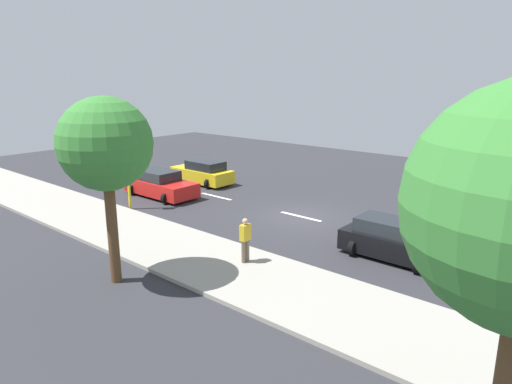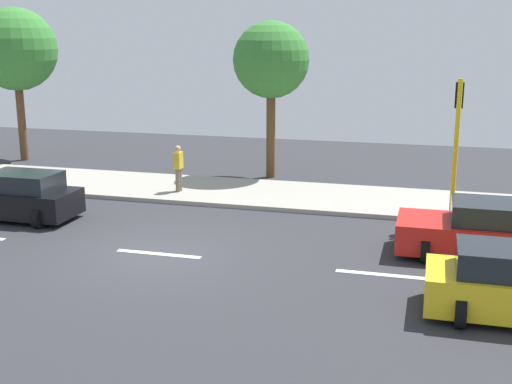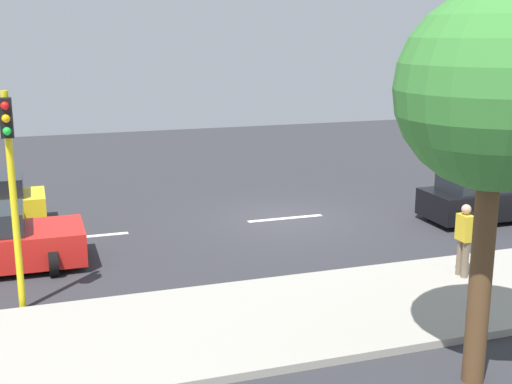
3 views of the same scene
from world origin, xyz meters
name	(u,v)px [view 3 (image 3 of 3)]	position (x,y,z in m)	size (l,w,h in m)	color
ground_plane	(285,220)	(0.00, 0.00, -0.05)	(40.00, 60.00, 0.10)	#2D2D33
sidewalk	(404,300)	(7.00, 0.00, 0.07)	(4.00, 60.00, 0.15)	#9E998E
lane_stripe_north	(85,237)	(0.00, -6.00, 0.01)	(0.20, 2.40, 0.01)	white
lane_stripe_mid	(285,218)	(0.00, 0.00, 0.01)	(0.20, 2.40, 0.01)	white
lane_stripe_south	(453,203)	(0.00, 6.00, 0.01)	(0.20, 2.40, 0.01)	white
car_black	(485,197)	(2.06, 5.69, 0.71)	(2.16, 3.92, 1.52)	black
pedestrian_near_signal	(464,238)	(6.30, 1.91, 1.06)	(0.40, 0.24, 1.69)	#72604C
traffic_light_corner	(11,172)	(4.85, -7.63, 2.93)	(0.49, 0.24, 4.50)	yellow
street_tree_center	(496,93)	(10.17, -0.59, 4.71)	(3.04, 3.04, 6.27)	brown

